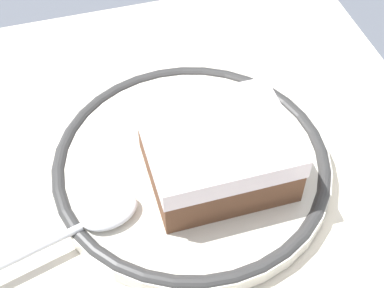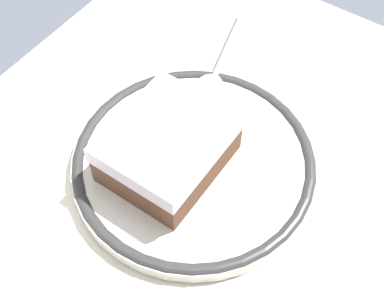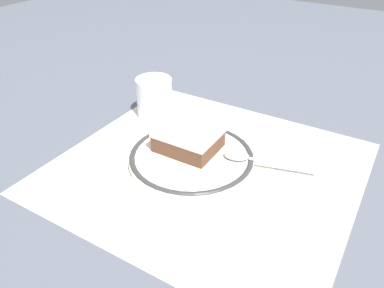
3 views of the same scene
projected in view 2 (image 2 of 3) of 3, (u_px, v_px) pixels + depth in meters
name	position (u px, v px, depth m)	size (l,w,h in m)	color
ground_plane	(213.00, 146.00, 0.45)	(2.40, 2.40, 0.00)	#4C515B
placemat	(213.00, 145.00, 0.45)	(0.44, 0.41, 0.00)	beige
plate	(192.00, 162.00, 0.43)	(0.20, 0.20, 0.01)	silver
cake_slice	(168.00, 148.00, 0.41)	(0.09, 0.08, 0.04)	brown
spoon	(213.00, 79.00, 0.47)	(0.14, 0.05, 0.01)	silver
napkin	(373.00, 96.00, 0.48)	(0.14, 0.13, 0.00)	white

